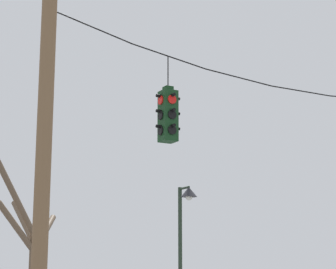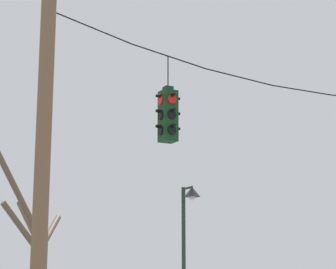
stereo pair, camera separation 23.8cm
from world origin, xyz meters
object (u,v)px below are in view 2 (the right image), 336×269
at_px(street_lamp, 188,226).
at_px(bare_tree, 35,260).
at_px(utility_pole_left, 42,180).
at_px(traffic_light_near_right_pole, 168,115).

relative_size(street_lamp, bare_tree, 0.76).
relative_size(utility_pole_left, bare_tree, 1.26).
height_order(traffic_light_near_right_pole, street_lamp, traffic_light_near_right_pole).
height_order(traffic_light_near_right_pole, bare_tree, traffic_light_near_right_pole).
xyz_separation_m(utility_pole_left, traffic_light_near_right_pole, (2.77, -0.00, 1.61)).
height_order(utility_pole_left, street_lamp, utility_pole_left).
distance_m(utility_pole_left, traffic_light_near_right_pole, 3.20).
bearing_deg(street_lamp, traffic_light_near_right_pole, -123.81).
relative_size(traffic_light_near_right_pole, street_lamp, 0.41).
bearing_deg(bare_tree, traffic_light_near_right_pole, -89.89).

